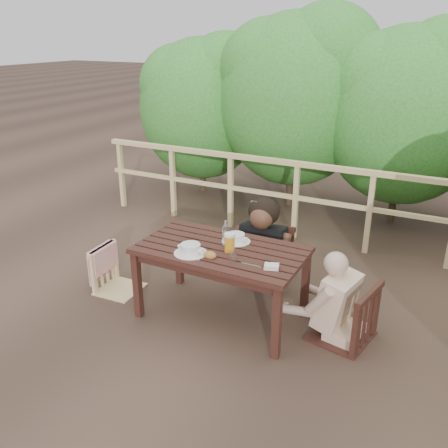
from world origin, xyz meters
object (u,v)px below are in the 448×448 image
at_px(chair_left, 117,252).
at_px(bread_roll, 210,255).
at_px(woman, 269,213).
at_px(beer_glass, 230,243).
at_px(table, 221,283).
at_px(soup_near, 191,249).
at_px(butter_tub, 272,267).
at_px(soup_far, 236,238).
at_px(chair_right, 346,286).
at_px(bottle, 226,234).
at_px(chair_far, 268,234).
at_px(diner_right, 351,272).
at_px(tumbler, 233,258).

distance_m(chair_left, bread_roll, 1.19).
bearing_deg(woman, chair_left, 34.54).
bearing_deg(beer_glass, bread_roll, -116.91).
distance_m(table, soup_near, 0.48).
height_order(bread_roll, butter_tub, bread_roll).
bearing_deg(butter_tub, soup_far, 125.55).
bearing_deg(table, woman, 85.37).
height_order(chair_right, bottle, chair_right).
xyz_separation_m(chair_left, butter_tub, (1.68, -0.11, 0.28)).
xyz_separation_m(woman, soup_far, (-0.02, -0.74, 0.00)).
relative_size(chair_far, chair_right, 0.99).
distance_m(soup_far, bottle, 0.16).
xyz_separation_m(bread_roll, beer_glass, (0.09, 0.18, 0.06)).
xyz_separation_m(beer_glass, butter_tub, (0.45, -0.14, -0.06)).
bearing_deg(table, soup_far, 74.51).
xyz_separation_m(chair_right, diner_right, (0.03, 0.00, 0.14)).
bearing_deg(diner_right, chair_right, 101.32).
bearing_deg(butter_tub, tumbler, 166.54).
xyz_separation_m(chair_right, tumbler, (-0.87, -0.37, 0.22)).
height_order(chair_left, butter_tub, chair_left).
xyz_separation_m(table, bottle, (0.01, 0.06, 0.47)).
height_order(diner_right, tumbler, diner_right).
bearing_deg(chair_far, chair_left, -146.04).
height_order(woman, bread_roll, woman).
relative_size(tumbler, butter_tub, 0.72).
relative_size(chair_left, woman, 0.59).
bearing_deg(chair_far, soup_near, -107.55).
height_order(soup_near, soup_far, soup_near).
bearing_deg(woman, beer_glass, 86.81).
distance_m(chair_far, bread_roll, 1.14).
xyz_separation_m(chair_far, soup_near, (-0.26, -1.12, 0.23)).
distance_m(chair_right, butter_tub, 0.67).
bearing_deg(woman, bread_roll, 81.93).
height_order(chair_right, soup_far, chair_right).
bearing_deg(chair_left, soup_near, -102.24).
bearing_deg(bottle, tumbler, -52.14).
bearing_deg(woman, diner_right, 139.40).
relative_size(bottle, butter_tub, 2.16).
relative_size(chair_far, bread_roll, 8.51).
height_order(chair_left, tumbler, chair_left).
bearing_deg(table, bottle, 77.29).
bearing_deg(diner_right, woman, 65.08).
distance_m(chair_far, soup_far, 0.75).
bearing_deg(diner_right, beer_glass, 112.33).
relative_size(chair_left, soup_far, 3.26).
bearing_deg(chair_left, chair_far, -54.44).
distance_m(woman, butter_tub, 1.19).
xyz_separation_m(bottle, tumbler, (0.20, -0.25, -0.08)).
relative_size(chair_far, soup_near, 3.39).
height_order(diner_right, butter_tub, diner_right).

